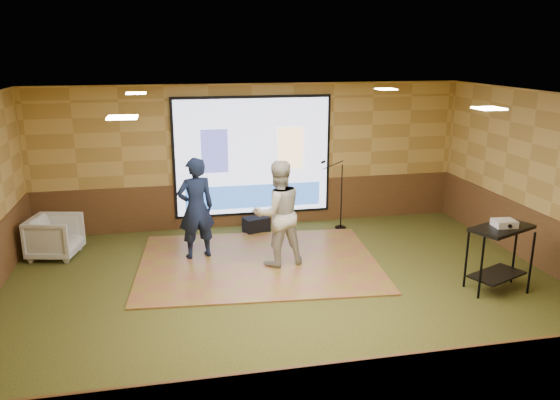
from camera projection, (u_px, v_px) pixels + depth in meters
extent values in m
plane|color=#2B391A|center=(289.00, 292.00, 8.55)|extent=(9.00, 9.00, 0.00)
cube|color=tan|center=(253.00, 156.00, 11.44)|extent=(9.00, 0.04, 3.00)
cube|color=tan|center=(376.00, 304.00, 4.85)|extent=(9.00, 0.04, 3.00)
cube|color=tan|center=(554.00, 185.00, 9.03)|extent=(0.04, 7.00, 3.00)
cube|color=beige|center=(290.00, 99.00, 7.74)|extent=(9.00, 7.00, 0.04)
cube|color=#54311C|center=(253.00, 203.00, 11.70)|extent=(9.00, 0.04, 0.95)
cube|color=#54311C|center=(545.00, 243.00, 9.30)|extent=(0.04, 7.00, 0.95)
cube|color=black|center=(253.00, 156.00, 11.40)|extent=(3.32, 0.03, 2.52)
cube|color=#C9D3FF|center=(253.00, 157.00, 11.37)|extent=(3.20, 0.02, 2.40)
cube|color=#424492|center=(215.00, 151.00, 11.16)|extent=(0.55, 0.01, 0.90)
cube|color=#F8D190|center=(291.00, 148.00, 11.47)|extent=(0.55, 0.01, 0.90)
cube|color=#2E5BAD|center=(254.00, 196.00, 11.58)|extent=(2.88, 0.01, 0.50)
cube|color=#FAE1BB|center=(136.00, 93.00, 9.01)|extent=(0.32, 0.32, 0.02)
cube|color=#FAE1BB|center=(386.00, 89.00, 9.88)|extent=(0.32, 0.32, 0.02)
cube|color=#FAE1BB|center=(122.00, 117.00, 5.90)|extent=(0.32, 0.32, 0.02)
cube|color=#FAE1BB|center=(489.00, 108.00, 6.77)|extent=(0.32, 0.32, 0.02)
cube|color=brown|center=(259.00, 262.00, 9.69)|extent=(4.43, 3.52, 0.03)
imported|color=#121C3B|center=(196.00, 208.00, 9.68)|extent=(0.76, 0.59, 1.84)
imported|color=beige|center=(278.00, 213.00, 9.35)|extent=(1.00, 0.84, 1.85)
cylinder|color=black|center=(481.00, 268.00, 8.21)|extent=(0.04, 0.04, 1.00)
cylinder|color=black|center=(531.00, 263.00, 8.38)|extent=(0.04, 0.04, 1.00)
cylinder|color=black|center=(466.00, 257.00, 8.61)|extent=(0.04, 0.04, 1.00)
cylinder|color=black|center=(514.00, 253.00, 8.77)|extent=(0.04, 0.04, 1.00)
cube|color=black|center=(502.00, 228.00, 8.35)|extent=(1.00, 0.53, 0.05)
cube|color=black|center=(497.00, 274.00, 8.56)|extent=(0.90, 0.48, 0.03)
cube|color=silver|center=(504.00, 223.00, 8.33)|extent=(0.35, 0.30, 0.11)
cylinder|color=black|center=(340.00, 227.00, 11.60)|extent=(0.24, 0.24, 0.02)
cylinder|color=black|center=(341.00, 197.00, 11.42)|extent=(0.02, 0.02, 1.37)
cylinder|color=black|center=(333.00, 165.00, 11.19)|extent=(0.44, 0.02, 0.17)
cylinder|color=black|center=(323.00, 162.00, 11.13)|extent=(0.10, 0.05, 0.08)
imported|color=gray|center=(55.00, 237.00, 9.91)|extent=(1.00, 0.98, 0.77)
cube|color=black|center=(256.00, 225.00, 11.30)|extent=(0.58, 0.47, 0.31)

